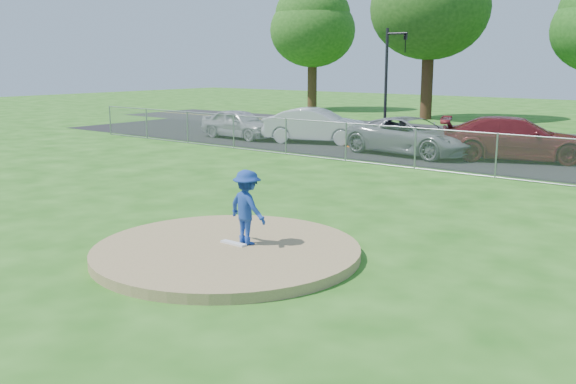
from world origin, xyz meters
name	(u,v)px	position (x,y,z in m)	size (l,w,h in m)	color
ground	(441,183)	(0.00, 10.00, 0.00)	(120.00, 120.00, 0.00)	#1E5813
pitchers_mound	(227,251)	(0.00, 0.00, 0.10)	(5.40, 5.40, 0.20)	#8F774E
pitching_rubber	(233,243)	(0.00, 0.20, 0.22)	(0.60, 0.15, 0.04)	white
chain_link_fence	(468,153)	(0.00, 12.00, 0.75)	(40.00, 0.06, 1.50)	gray
parking_lot	(512,159)	(0.00, 16.50, 0.01)	(50.00, 8.00, 0.01)	black
street	(566,141)	(0.00, 24.00, 0.00)	(60.00, 7.00, 0.01)	black
tree_far_left	(313,19)	(-22.00, 33.00, 7.06)	(6.72, 6.72, 10.74)	#3B2515
traffic_signal_left	(390,71)	(-8.76, 22.00, 3.36)	(1.28, 0.20, 5.60)	black
pitcher	(247,207)	(0.20, 0.42, 0.96)	(0.99, 0.57, 1.53)	navy
traffic_cone	(351,139)	(-7.12, 15.68, 0.36)	(0.36, 0.36, 0.70)	#FF660D
parked_car_silver	(240,124)	(-13.43, 15.04, 0.75)	(1.75, 4.34, 1.48)	#AFAFB3
parked_car_white	(316,126)	(-9.26, 15.92, 0.83)	(1.74, 5.00, 1.65)	silver
parked_car_gray	(412,136)	(-3.79, 15.18, 0.79)	(2.59, 5.61, 1.56)	gray
parked_car_darkred	(516,139)	(0.15, 16.36, 0.86)	(2.38, 5.85, 1.70)	maroon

